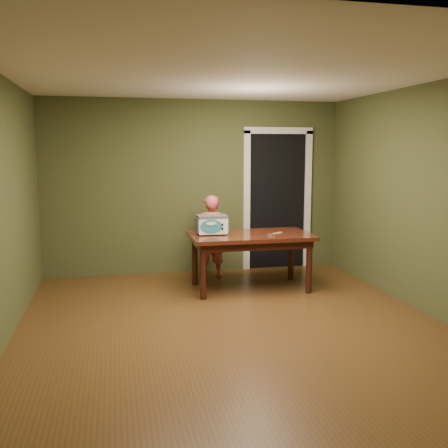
% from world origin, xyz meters
% --- Properties ---
extents(floor, '(5.00, 5.00, 0.00)m').
position_xyz_m(floor, '(0.00, 0.00, 0.00)').
color(floor, '#513517').
rests_on(floor, ground).
extents(room_shell, '(4.52, 5.02, 2.61)m').
position_xyz_m(room_shell, '(0.00, 0.00, 1.71)').
color(room_shell, '#3F4625').
rests_on(room_shell, ground).
extents(doorway, '(1.10, 0.66, 2.25)m').
position_xyz_m(doorway, '(1.30, 2.78, 1.06)').
color(doorway, black).
rests_on(doorway, ground).
extents(dining_table, '(1.61, 0.91, 0.75)m').
position_xyz_m(dining_table, '(0.56, 1.36, 0.65)').
color(dining_table, '#39160D').
rests_on(dining_table, floor).
extents(toy_oven, '(0.42, 0.29, 0.26)m').
position_xyz_m(toy_oven, '(0.05, 1.45, 0.89)').
color(toy_oven, '#4C4F54').
rests_on(toy_oven, dining_table).
extents(baking_pan, '(0.10, 0.10, 0.02)m').
position_xyz_m(baking_pan, '(0.79, 1.17, 0.76)').
color(baking_pan, silver).
rests_on(baking_pan, dining_table).
extents(spatula, '(0.17, 0.12, 0.01)m').
position_xyz_m(spatula, '(0.93, 1.33, 0.75)').
color(spatula, '#F0C968').
rests_on(spatula, dining_table).
extents(child, '(0.46, 0.31, 1.22)m').
position_xyz_m(child, '(0.15, 2.05, 0.61)').
color(child, '#E25F5D').
rests_on(child, floor).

